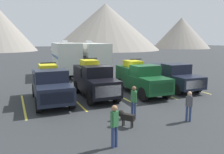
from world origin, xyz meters
name	(u,v)px	position (x,y,z in m)	size (l,w,h in m)	color
ground_plane	(121,97)	(0.00, 0.00, 0.00)	(240.00, 240.00, 0.00)	#2D3033
pickup_truck_a	(50,84)	(-4.74, 0.94, 1.18)	(2.39, 5.72, 2.51)	black
pickup_truck_b	(94,79)	(-1.71, 0.91, 1.26)	(2.26, 5.39, 2.72)	black
pickup_truck_c	(140,78)	(1.81, 0.37, 1.21)	(2.29, 5.44, 2.58)	#144723
pickup_truck_d	(171,75)	(5.04, 0.85, 1.09)	(2.40, 5.76, 2.13)	black
lot_stripe_a	(24,106)	(-6.48, 0.58, 0.00)	(0.12, 5.50, 0.01)	gold
lot_stripe_b	(75,100)	(-3.24, 0.58, 0.00)	(0.12, 5.50, 0.01)	gold
lot_stripe_c	(118,95)	(0.00, 0.58, 0.00)	(0.12, 5.50, 0.01)	gold
lot_stripe_d	(154,91)	(3.24, 0.58, 0.00)	(0.12, 5.50, 0.01)	gold
lot_stripe_e	(185,87)	(6.48, 0.58, 0.00)	(0.12, 5.50, 0.01)	gold
camper_trailer_a	(66,57)	(-1.48, 10.68, 2.08)	(2.83, 7.28, 3.97)	silver
camper_trailer_b	(91,57)	(1.39, 10.47, 2.06)	(2.96, 8.54, 3.92)	silver
person_a	(134,100)	(-1.30, -4.05, 0.97)	(0.28, 0.35, 1.69)	navy
person_b	(114,123)	(-3.58, -6.57, 0.96)	(0.36, 0.25, 1.66)	navy
person_c	(189,104)	(0.93, -5.66, 0.89)	(0.29, 0.29, 1.54)	navy
dog	(125,116)	(-2.27, -4.91, 0.51)	(0.64, 0.83, 0.76)	black
mountain_ridge	(43,29)	(3.82, 70.14, 7.59)	(152.59, 44.46, 17.77)	gray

